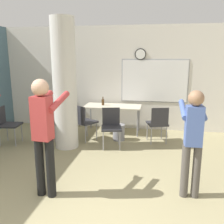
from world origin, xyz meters
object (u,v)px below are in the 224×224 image
chair_near_pillar (42,121)px  chair_table_right (158,122)px  chair_table_front (111,125)px  person_playing_side (193,136)px  chair_table_left (84,120)px  folding_table (113,108)px  bottle_on_table (103,102)px  chair_by_left_wall (7,122)px  person_playing_front (44,129)px

chair_near_pillar → chair_table_right: (2.70, 0.39, 0.00)m
chair_table_front → person_playing_side: person_playing_side is taller
chair_table_left → chair_table_right: 1.76m
folding_table → chair_table_right: size_ratio=1.70×
chair_table_left → chair_table_front: 0.78m
folding_table → chair_near_pillar: size_ratio=1.70×
chair_table_right → person_playing_side: (0.45, -2.23, 0.41)m
folding_table → bottle_on_table: bearing=172.4°
chair_by_left_wall → person_playing_front: (1.83, -1.91, 0.50)m
bottle_on_table → chair_table_right: (1.45, -0.68, -0.30)m
chair_table_front → chair_near_pillar: bearing=179.4°
chair_near_pillar → folding_table: bearing=34.1°
chair_table_left → chair_table_front: (0.72, -0.29, 0.00)m
chair_by_left_wall → chair_table_front: (2.41, 0.22, 0.00)m
bottle_on_table → chair_table_left: bearing=-110.9°
chair_table_left → person_playing_front: bearing=-86.7°
bottle_on_table → chair_near_pillar: (-1.25, -1.07, -0.30)m
bottle_on_table → person_playing_front: bearing=-93.0°
folding_table → chair_table_right: (1.17, -0.64, -0.16)m
person_playing_front → person_playing_side: bearing=8.9°
chair_table_left → person_playing_front: 2.48m
folding_table → chair_by_left_wall: (-2.27, -1.28, -0.16)m
folding_table → chair_table_right: chair_table_right is taller
person_playing_front → chair_table_front: bearing=74.7°
folding_table → person_playing_front: 3.24m
bottle_on_table → chair_table_front: 1.20m
person_playing_front → chair_table_left: bearing=93.3°
bottle_on_table → chair_by_left_wall: bearing=-146.6°
folding_table → person_playing_front: person_playing_front is taller
chair_near_pillar → chair_table_front: bearing=-0.6°
chair_table_front → person_playing_side: (1.48, -1.81, 0.41)m
chair_by_left_wall → person_playing_side: bearing=-22.2°
chair_table_left → folding_table: bearing=52.8°
bottle_on_table → chair_by_left_wall: 2.40m
folding_table → chair_table_left: (-0.58, -0.76, -0.16)m
chair_table_left → person_playing_side: (2.20, -2.10, 0.41)m
chair_near_pillar → person_playing_side: (3.15, -1.83, 0.41)m
chair_by_left_wall → chair_table_right: bearing=10.5°
folding_table → chair_table_left: 0.97m
chair_table_left → chair_by_left_wall: 1.76m
folding_table → chair_by_left_wall: 2.61m
bottle_on_table → chair_table_right: 1.63m
folding_table → person_playing_front: bearing=-97.9°
chair_by_left_wall → chair_table_front: same height
chair_near_pillar → chair_table_right: size_ratio=1.00×
chair_table_right → chair_by_left_wall: size_ratio=1.00×
chair_table_right → person_playing_front: person_playing_front is taller
chair_table_right → chair_table_front: same height
chair_table_right → person_playing_side: size_ratio=0.55×
chair_by_left_wall → bottle_on_table: bearing=33.4°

